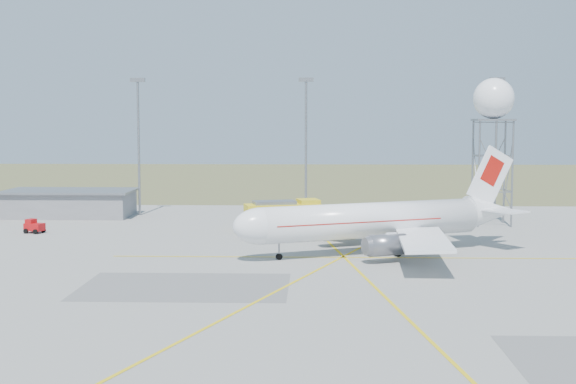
{
  "coord_description": "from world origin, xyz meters",
  "views": [
    {
      "loc": [
        -8.9,
        -52.98,
        14.53
      ],
      "look_at": [
        -11.84,
        40.0,
        5.95
      ],
      "focal_mm": 50.0,
      "sensor_mm": 36.0,
      "label": 1
    }
  ],
  "objects_px": {
    "radar_tower": "(493,143)",
    "fire_truck": "(285,215)",
    "airliner_main": "(375,221)",
    "baggage_tug": "(34,228)"
  },
  "relations": [
    {
      "from": "radar_tower",
      "to": "fire_truck",
      "type": "height_order",
      "value": "radar_tower"
    },
    {
      "from": "radar_tower",
      "to": "fire_truck",
      "type": "relative_size",
      "value": 1.94
    },
    {
      "from": "airliner_main",
      "to": "fire_truck",
      "type": "bearing_deg",
      "value": -83.73
    },
    {
      "from": "radar_tower",
      "to": "baggage_tug",
      "type": "relative_size",
      "value": 7.52
    },
    {
      "from": "airliner_main",
      "to": "baggage_tug",
      "type": "relative_size",
      "value": 12.17
    },
    {
      "from": "airliner_main",
      "to": "baggage_tug",
      "type": "bearing_deg",
      "value": -41.7
    },
    {
      "from": "radar_tower",
      "to": "baggage_tug",
      "type": "bearing_deg",
      "value": -170.85
    },
    {
      "from": "airliner_main",
      "to": "radar_tower",
      "type": "distance_m",
      "value": 30.44
    },
    {
      "from": "baggage_tug",
      "to": "radar_tower",
      "type": "bearing_deg",
      "value": 27.97
    },
    {
      "from": "fire_truck",
      "to": "baggage_tug",
      "type": "height_order",
      "value": "fire_truck"
    }
  ]
}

